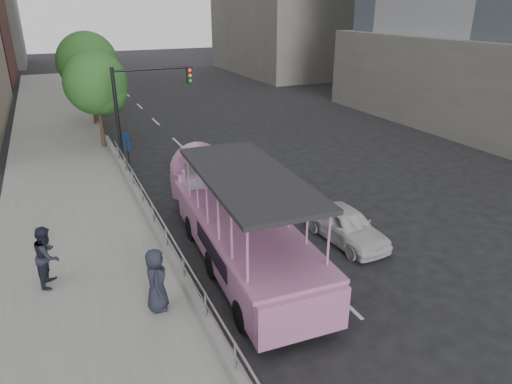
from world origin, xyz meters
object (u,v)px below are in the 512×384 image
at_px(duck_boat, 234,220).
at_px(pedestrian_mid, 47,256).
at_px(traffic_signal, 140,100).
at_px(pedestrian_far, 156,280).
at_px(car, 346,225).
at_px(street_tree_near, 98,86).
at_px(street_tree_far, 89,64).
at_px(parking_sign, 128,152).

height_order(duck_boat, pedestrian_mid, duck_boat).
bearing_deg(traffic_signal, pedestrian_far, -100.14).
distance_m(car, traffic_signal, 12.88).
xyz_separation_m(street_tree_near, street_tree_far, (0.20, 6.00, 0.49)).
height_order(pedestrian_far, parking_sign, parking_sign).
relative_size(car, street_tree_far, 0.59).
xyz_separation_m(pedestrian_mid, traffic_signal, (4.97, 10.64, 2.26)).
distance_m(parking_sign, traffic_signal, 3.57).
bearing_deg(street_tree_near, parking_sign, -86.92).
relative_size(pedestrian_mid, traffic_signal, 0.36).
xyz_separation_m(duck_boat, street_tree_far, (-2.24, 20.18, 3.05)).
bearing_deg(parking_sign, car, -55.14).
relative_size(duck_boat, street_tree_far, 1.60).
height_order(car, pedestrian_mid, pedestrian_mid).
height_order(pedestrian_mid, pedestrian_far, pedestrian_mid).
height_order(car, traffic_signal, traffic_signal).
bearing_deg(traffic_signal, duck_boat, -85.49).
distance_m(duck_boat, parking_sign, 8.26).
relative_size(pedestrian_mid, pedestrian_far, 1.03).
relative_size(pedestrian_far, street_tree_near, 0.32).
distance_m(parking_sign, street_tree_near, 6.58).
xyz_separation_m(car, parking_sign, (-6.13, 8.80, 1.01)).
bearing_deg(street_tree_near, pedestrian_mid, -103.49).
relative_size(pedestrian_far, traffic_signal, 0.35).
bearing_deg(traffic_signal, street_tree_near, 114.98).
bearing_deg(parking_sign, pedestrian_far, -96.00).
bearing_deg(street_tree_near, duck_boat, -80.22).
distance_m(duck_boat, pedestrian_mid, 5.82).
distance_m(traffic_signal, street_tree_near, 3.80).
distance_m(traffic_signal, street_tree_far, 9.57).
height_order(duck_boat, street_tree_near, street_tree_near).
height_order(car, pedestrian_far, pedestrian_far).
bearing_deg(street_tree_far, pedestrian_mid, -100.10).
height_order(duck_boat, pedestrian_far, duck_boat).
height_order(car, street_tree_far, street_tree_far).
xyz_separation_m(traffic_signal, street_tree_near, (-1.60, 3.43, 0.32)).
bearing_deg(parking_sign, duck_boat, -75.17).
xyz_separation_m(car, pedestrian_far, (-7.22, -1.59, 0.56)).
xyz_separation_m(parking_sign, street_tree_far, (-0.13, 12.21, 2.66)).
height_order(pedestrian_mid, parking_sign, parking_sign).
relative_size(parking_sign, traffic_signal, 0.50).
xyz_separation_m(car, street_tree_far, (-6.26, 21.00, 3.66)).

